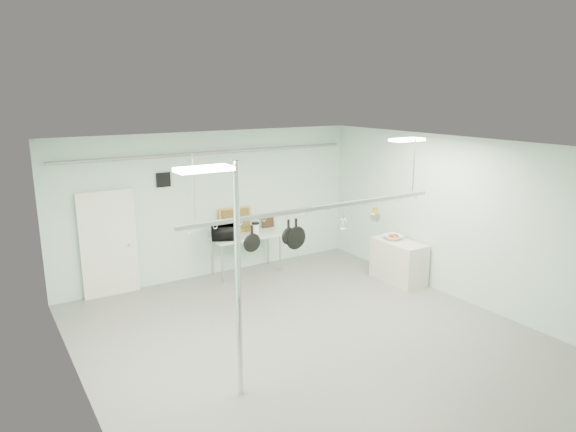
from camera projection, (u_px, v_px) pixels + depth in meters
floor at (317, 344)px, 8.40m from camera, size 8.00×8.00×0.00m
ceiling at (320, 149)px, 7.65m from camera, size 7.00×8.00×0.02m
back_wall at (213, 204)px, 11.30m from camera, size 7.00×0.02×3.20m
right_wall at (466, 221)px, 9.83m from camera, size 0.02×8.00×3.20m
door at (109, 245)px, 10.20m from camera, size 1.10×0.10×2.20m
wall_vent at (163, 180)px, 10.56m from camera, size 0.30×0.04×0.30m
conduit_pipe at (213, 153)px, 10.96m from camera, size 6.60×0.07×0.07m
chrome_pole at (238, 283)px, 6.65m from camera, size 0.08×0.08×3.20m
prep_table at (246, 238)px, 11.47m from camera, size 1.60×0.70×0.91m
side_cabinet at (399, 261)px, 11.08m from camera, size 0.60×1.20×0.90m
pot_rack at (318, 206)px, 8.22m from camera, size 4.80×0.06×1.00m
light_panel_left at (204, 169)px, 5.86m from camera, size 0.65×0.30×0.05m
light_panel_right at (407, 140)px, 9.39m from camera, size 0.65×0.30×0.05m
microwave at (225, 232)px, 11.08m from camera, size 0.69×0.59×0.32m
coffee_canister at (256, 229)px, 11.53m from camera, size 0.21×0.21×0.22m
painting_large at (235, 220)px, 11.58m from camera, size 0.79×0.18×0.58m
painting_small at (268, 222)px, 12.05m from camera, size 0.31×0.11×0.25m
fruit_bowl at (393, 237)px, 11.10m from camera, size 0.44×0.44×0.10m
skillet_left at (252, 238)px, 7.68m from camera, size 0.29×0.07×0.40m
skillet_mid at (288, 231)px, 8.01m from camera, size 0.28×0.12×0.38m
skillet_right at (296, 234)px, 8.10m from camera, size 0.38×0.09×0.51m
whisk at (343, 221)px, 8.57m from camera, size 0.23×0.23×0.32m
grater at (375, 212)px, 8.92m from camera, size 0.09×0.05×0.22m
saucepan at (375, 214)px, 8.93m from camera, size 0.16×0.12×0.27m
fruit_cluster at (393, 235)px, 11.09m from camera, size 0.24×0.24×0.09m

